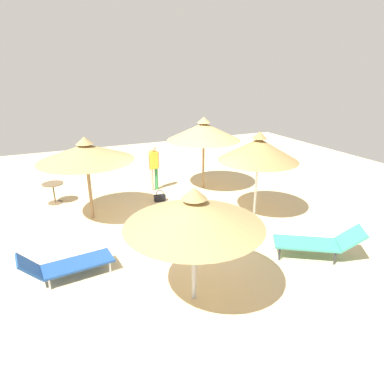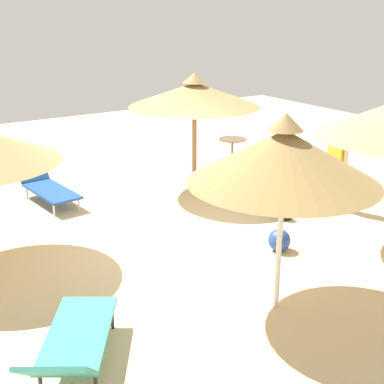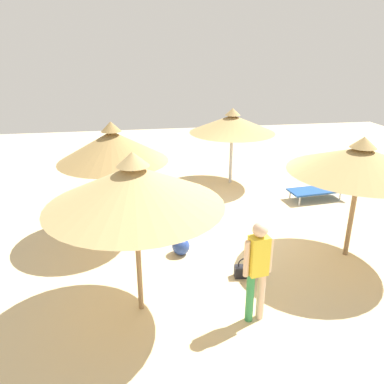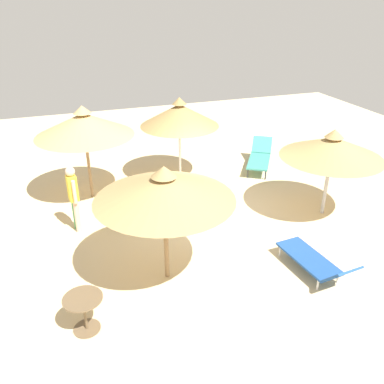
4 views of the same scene
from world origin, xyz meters
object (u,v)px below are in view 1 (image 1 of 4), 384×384
at_px(parasol_umbrella_near_left, 86,152).
at_px(parasol_umbrella_back, 204,131).
at_px(beach_ball, 201,201).
at_px(lounge_chair_center, 319,242).
at_px(handbag, 160,198).
at_px(side_table_round, 53,190).
at_px(person_standing_edge, 154,164).
at_px(lounge_chair_front, 65,264).
at_px(parasol_umbrella_far_left, 194,212).
at_px(parasol_umbrella_near_right, 259,149).

distance_m(parasol_umbrella_near_left, parasol_umbrella_back, 4.59).
bearing_deg(beach_ball, lounge_chair_center, 16.80).
height_order(parasol_umbrella_back, handbag, parasol_umbrella_back).
bearing_deg(lounge_chair_center, side_table_round, -138.65).
height_order(parasol_umbrella_near_left, handbag, parasol_umbrella_near_left).
bearing_deg(person_standing_edge, parasol_umbrella_near_left, -57.50).
distance_m(lounge_chair_front, person_standing_edge, 6.03).
distance_m(parasol_umbrella_far_left, person_standing_edge, 6.77).
distance_m(lounge_chair_center, handbag, 5.74).
bearing_deg(parasol_umbrella_near_left, lounge_chair_front, -18.95).
distance_m(lounge_chair_front, beach_ball, 5.20).
height_order(parasol_umbrella_back, lounge_chair_front, parasol_umbrella_back).
relative_size(parasol_umbrella_near_right, person_standing_edge, 1.52).
bearing_deg(parasol_umbrella_near_right, parasol_umbrella_back, -171.90).
xyz_separation_m(handbag, side_table_round, (-1.38, -3.44, 0.37)).
relative_size(lounge_chair_center, side_table_round, 2.93).
bearing_deg(lounge_chair_front, parasol_umbrella_back, 126.97).
bearing_deg(person_standing_edge, side_table_round, -92.63).
bearing_deg(parasol_umbrella_near_right, parasol_umbrella_far_left, -49.72).
xyz_separation_m(parasol_umbrella_near_left, parasol_umbrella_far_left, (4.91, 1.28, -0.19)).
xyz_separation_m(lounge_chair_center, lounge_chair_front, (-1.69, -5.84, -0.08)).
height_order(parasol_umbrella_near_left, parasol_umbrella_back, parasol_umbrella_back).
bearing_deg(parasol_umbrella_near_right, person_standing_edge, -147.42).
bearing_deg(parasol_umbrella_back, parasol_umbrella_far_left, -27.92).
xyz_separation_m(parasol_umbrella_back, handbag, (0.62, -2.04, -2.13)).
distance_m(parasol_umbrella_back, lounge_chair_center, 6.13).
xyz_separation_m(parasol_umbrella_far_left, person_standing_edge, (-6.58, 1.34, -0.92)).
xyz_separation_m(person_standing_edge, handbag, (1.21, -0.20, -0.90)).
distance_m(parasol_umbrella_far_left, side_table_round, 7.27).
height_order(lounge_chair_center, beach_ball, lounge_chair_center).
relative_size(lounge_chair_front, handbag, 4.85).
xyz_separation_m(parasol_umbrella_near_left, parasol_umbrella_near_right, (1.86, 4.88, 0.01)).
distance_m(parasol_umbrella_near_right, parasol_umbrella_back, 2.98).
bearing_deg(beach_ball, parasol_umbrella_back, 151.18).
distance_m(parasol_umbrella_near_right, lounge_chair_front, 6.31).
bearing_deg(lounge_chair_front, beach_ball, 118.24).
relative_size(parasol_umbrella_near_right, handbag, 6.42).
bearing_deg(parasol_umbrella_near_right, handbag, -133.35).
distance_m(parasol_umbrella_far_left, lounge_chair_front, 3.38).
xyz_separation_m(parasol_umbrella_far_left, beach_ball, (-4.30, 2.25, -1.76)).
distance_m(parasol_umbrella_near_left, lounge_chair_center, 6.96).
xyz_separation_m(parasol_umbrella_back, side_table_round, (-0.75, -5.48, -1.76)).
bearing_deg(parasol_umbrella_near_left, side_table_round, -150.97).
bearing_deg(beach_ball, person_standing_edge, -158.22).
distance_m(parasol_umbrella_far_left, lounge_chair_center, 3.82).
distance_m(parasol_umbrella_back, person_standing_edge, 2.29).
relative_size(lounge_chair_front, beach_ball, 5.29).
distance_m(lounge_chair_center, beach_ball, 4.34).
distance_m(parasol_umbrella_near_left, person_standing_edge, 3.30).
distance_m(parasol_umbrella_far_left, parasol_umbrella_near_right, 4.71).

